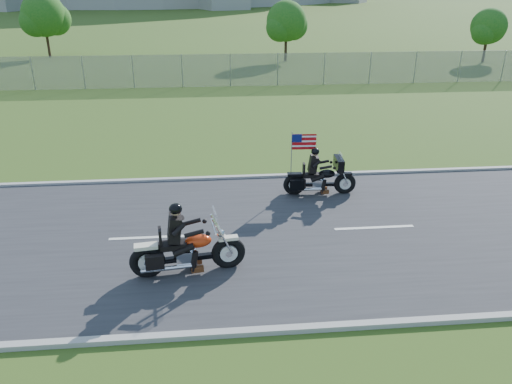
{
  "coord_description": "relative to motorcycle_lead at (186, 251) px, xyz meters",
  "views": [
    {
      "loc": [
        -0.34,
        -11.76,
        6.3
      ],
      "look_at": [
        0.76,
        0.0,
        1.23
      ],
      "focal_mm": 35.0,
      "sensor_mm": 36.0,
      "label": 1
    }
  ],
  "objects": [
    {
      "name": "ground",
      "position": [
        1.0,
        1.74,
        -0.56
      ],
      "size": [
        420.0,
        420.0,
        0.0
      ],
      "primitive_type": "plane",
      "color": "#2F4A17",
      "rests_on": "ground"
    },
    {
      "name": "tree_fence_far",
      "position": [
        23.04,
        29.77,
        2.08
      ],
      "size": [
        3.08,
        2.87,
        4.2
      ],
      "color": "#382316",
      "rests_on": "ground"
    },
    {
      "name": "road",
      "position": [
        1.0,
        1.74,
        -0.54
      ],
      "size": [
        120.0,
        8.0,
        0.04
      ],
      "primitive_type": "cube",
      "color": "#28282B",
      "rests_on": "ground"
    },
    {
      "name": "motorcycle_follow",
      "position": [
        3.99,
        4.21,
        -0.03
      ],
      "size": [
        2.3,
        0.76,
        1.92
      ],
      "rotation": [
        0.0,
        0.0,
        -0.05
      ],
      "color": "black",
      "rests_on": "ground"
    },
    {
      "name": "curb_north",
      "position": [
        1.0,
        5.79,
        -0.51
      ],
      "size": [
        120.0,
        0.18,
        0.12
      ],
      "primitive_type": "cube",
      "color": "#9E9B93",
      "rests_on": "ground"
    },
    {
      "name": "tree_fence_mid",
      "position": [
        -12.95,
        35.78,
        2.74
      ],
      "size": [
        3.96,
        3.69,
        5.3
      ],
      "color": "#382316",
      "rests_on": "ground"
    },
    {
      "name": "tree_fence_near",
      "position": [
        7.05,
        31.77,
        2.41
      ],
      "size": [
        3.52,
        3.28,
        4.75
      ],
      "color": "#382316",
      "rests_on": "ground"
    },
    {
      "name": "curb_south",
      "position": [
        1.0,
        -2.31,
        -0.51
      ],
      "size": [
        120.0,
        0.18,
        0.12
      ],
      "primitive_type": "cube",
      "color": "#9E9B93",
      "rests_on": "ground"
    },
    {
      "name": "fence",
      "position": [
        -4.0,
        21.74,
        0.44
      ],
      "size": [
        60.0,
        0.03,
        2.0
      ],
      "primitive_type": "cube",
      "color": "gray",
      "rests_on": "ground"
    },
    {
      "name": "motorcycle_lead",
      "position": [
        0.0,
        0.0,
        0.0
      ],
      "size": [
        2.67,
        0.86,
        1.8
      ],
      "rotation": [
        0.0,
        0.0,
        0.13
      ],
      "color": "black",
      "rests_on": "ground"
    }
  ]
}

